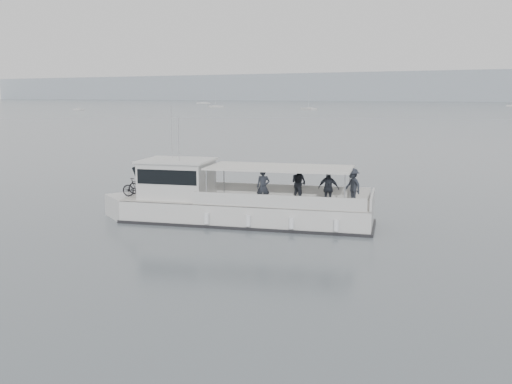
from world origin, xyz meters
The scene contains 3 objects.
ground centered at (0.00, 0.00, 0.00)m, with size 1400.00×1400.00×0.00m, color #555E64.
tour_boat centered at (2.16, -0.73, 0.97)m, with size 14.09×6.64×5.92m.
moored_fleet centered at (-46.35, 203.28, 0.36)m, with size 415.96×293.60×11.11m.
Camera 1 is at (17.38, -24.63, 6.35)m, focal length 40.00 mm.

